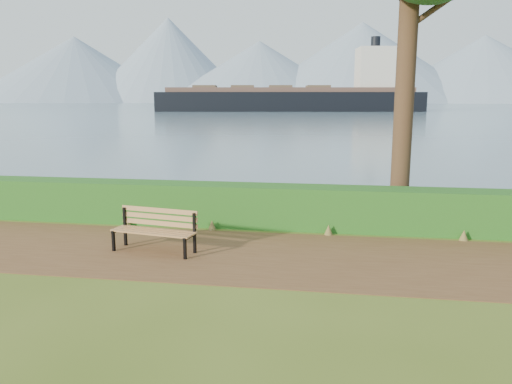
# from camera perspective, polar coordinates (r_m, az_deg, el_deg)

# --- Properties ---
(ground) EXTENTS (140.00, 140.00, 0.00)m
(ground) POSITION_cam_1_polar(r_m,az_deg,el_deg) (9.60, -1.61, -7.76)
(ground) COLOR #485A19
(ground) RESTS_ON ground
(path) EXTENTS (40.00, 3.40, 0.01)m
(path) POSITION_cam_1_polar(r_m,az_deg,el_deg) (9.88, -1.29, -7.20)
(path) COLOR brown
(path) RESTS_ON ground
(hedge) EXTENTS (32.00, 0.85, 1.00)m
(hedge) POSITION_cam_1_polar(r_m,az_deg,el_deg) (11.95, 0.69, -1.60)
(hedge) COLOR #1C4E16
(hedge) RESTS_ON ground
(water) EXTENTS (700.00, 510.00, 0.00)m
(water) POSITION_cam_1_polar(r_m,az_deg,el_deg) (268.98, 8.85, 9.84)
(water) COLOR #445B6E
(water) RESTS_ON ground
(mountains) EXTENTS (585.00, 190.00, 70.00)m
(mountains) POSITION_cam_1_polar(r_m,az_deg,el_deg) (415.88, 7.80, 13.91)
(mountains) COLOR gray
(mountains) RESTS_ON ground
(bench) EXTENTS (1.77, 0.80, 0.86)m
(bench) POSITION_cam_1_polar(r_m,az_deg,el_deg) (10.20, -11.40, -3.97)
(bench) COLOR black
(bench) RESTS_ON ground
(cargo_ship) EXTENTS (64.68, 19.85, 19.40)m
(cargo_ship) POSITION_cam_1_polar(r_m,az_deg,el_deg) (123.75, 4.89, 10.51)
(cargo_ship) COLOR black
(cargo_ship) RESTS_ON ground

